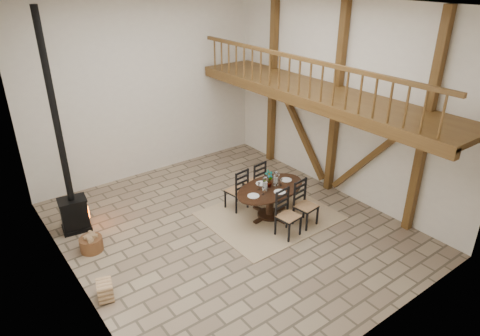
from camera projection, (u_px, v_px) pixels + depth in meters
ground at (230, 228)px, 10.17m from camera, size 8.00×8.00×0.00m
room_shell at (272, 96)px, 9.51m from camera, size 7.02×8.02×5.01m
rug at (269, 216)px, 10.64m from camera, size 3.00×2.50×0.02m
dining_table at (270, 200)px, 10.45m from camera, size 2.08×2.28×1.25m
wood_stove at (69, 187)px, 9.63m from camera, size 0.70×0.57×5.00m
log_basket at (91, 244)px, 9.30m from camera, size 0.49×0.49×0.41m
log_stack at (105, 290)px, 7.94m from camera, size 0.38×0.45×0.39m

